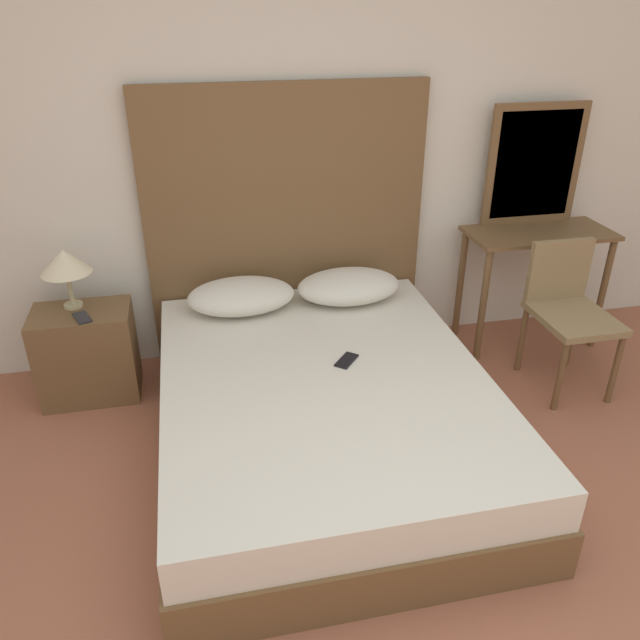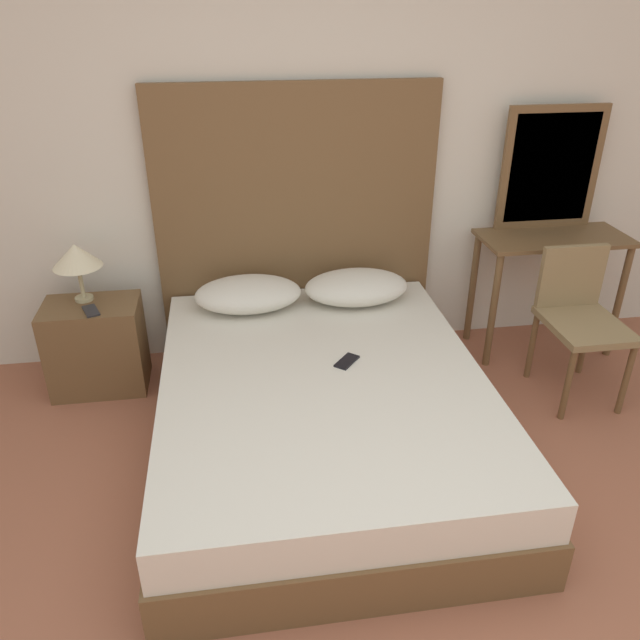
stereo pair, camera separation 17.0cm
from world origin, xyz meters
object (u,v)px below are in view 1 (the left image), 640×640
(nightstand, at_px, (87,354))
(vanity_desk, at_px, (536,255))
(table_lamp, at_px, (65,263))
(bed, at_px, (324,411))
(phone_on_bed, at_px, (347,360))
(chair, at_px, (568,306))
(phone_on_nightstand, at_px, (82,317))

(nightstand, height_order, vanity_desk, vanity_desk)
(table_lamp, height_order, vanity_desk, table_lamp)
(bed, bearing_deg, phone_on_bed, 35.51)
(nightstand, xyz_separation_m, table_lamp, (-0.04, 0.07, 0.54))
(vanity_desk, distance_m, chair, 0.50)
(bed, bearing_deg, chair, 12.46)
(nightstand, height_order, phone_on_nightstand, phone_on_nightstand)
(phone_on_bed, xyz_separation_m, phone_on_nightstand, (-1.33, 0.58, 0.10))
(bed, distance_m, nightstand, 1.44)
(bed, distance_m, vanity_desk, 1.82)
(phone_on_bed, xyz_separation_m, chair, (1.39, 0.24, 0.05))
(phone_on_bed, relative_size, table_lamp, 0.47)
(bed, distance_m, phone_on_nightstand, 1.41)
(table_lamp, xyz_separation_m, chair, (2.78, -0.50, -0.31))
(phone_on_bed, xyz_separation_m, vanity_desk, (1.43, 0.72, 0.17))
(vanity_desk, relative_size, chair, 1.08)
(vanity_desk, bearing_deg, phone_on_nightstand, -176.98)
(table_lamp, height_order, phone_on_nightstand, table_lamp)
(bed, xyz_separation_m, nightstand, (-1.22, 0.76, 0.05))
(bed, height_order, nightstand, nightstand)
(phone_on_nightstand, xyz_separation_m, vanity_desk, (2.77, 0.15, 0.07))
(table_lamp, bearing_deg, chair, -10.14)
(phone_on_bed, bearing_deg, table_lamp, 152.20)
(bed, bearing_deg, table_lamp, 146.48)
(phone_on_bed, height_order, nightstand, nightstand)
(vanity_desk, bearing_deg, table_lamp, 179.73)
(nightstand, relative_size, vanity_desk, 0.59)
(phone_on_bed, xyz_separation_m, nightstand, (-1.36, 0.67, -0.18))
(phone_on_bed, relative_size, chair, 0.19)
(phone_on_bed, bearing_deg, vanity_desk, 26.76)
(phone_on_bed, bearing_deg, nightstand, 153.95)
(vanity_desk, bearing_deg, bed, -152.41)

